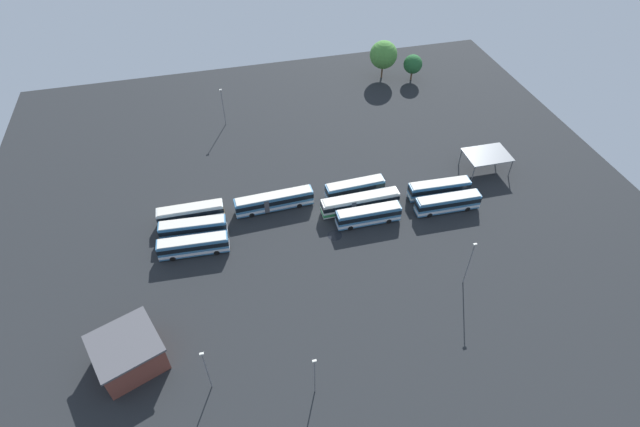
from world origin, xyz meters
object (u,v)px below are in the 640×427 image
Objects in this scene: bus_row2_slot0 at (368,215)px; tree_northwest at (383,55)px; bus_row2_slot1 at (360,203)px; bus_row3_slot0 at (448,203)px; lamp_post_by_building at (223,106)px; lamp_post_near_entrance at (315,375)px; bus_row0_slot0 at (194,246)px; bus_row2_slot2 at (355,188)px; bus_row3_slot1 at (439,189)px; tree_south_edge at (413,64)px; bus_row0_slot2 at (191,213)px; lamp_post_far_corner at (206,369)px; depot_building at (128,353)px; lamp_post_mid_lot at (469,262)px; maintenance_shelter at (487,155)px; bus_row1_slot2 at (274,201)px; bus_row0_slot1 at (193,228)px.

tree_northwest reaches higher than bus_row2_slot0.
bus_row3_slot0 is (15.93, -4.20, -0.00)m from bus_row2_slot1.
lamp_post_near_entrance is at bearing -86.30° from lamp_post_by_building.
bus_row0_slot0 is 1.04× the size of bus_row2_slot2.
tree_northwest reaches higher than bus_row0_slot0.
bus_row0_slot0 is at bearing -173.69° from bus_row2_slot1.
bus_row3_slot0 and bus_row3_slot1 have the same top height.
tree_south_edge is (45.51, 77.88, -0.07)m from lamp_post_near_entrance.
lamp_post_near_entrance is (14.02, -37.99, 2.66)m from bus_row0_slot2.
lamp_post_far_corner is 1.27× the size of tree_south_edge.
bus_row0_slot0 is 0.81× the size of bus_row2_slot1.
tree_northwest is at bearing 156.30° from tree_south_edge.
lamp_post_by_building reaches higher than lamp_post_near_entrance.
depot_building is at bearing -155.76° from bus_row2_slot0.
bus_row3_slot0 is 52.66m from lamp_post_far_corner.
bus_row3_slot1 is 46.82m from lamp_post_near_entrance.
bus_row0_slot0 is 45.78m from lamp_post_mid_lot.
bus_row2_slot1 is 1.65× the size of lamp_post_by_building.
lamp_post_by_building reaches higher than depot_building.
lamp_post_mid_lot reaches higher than bus_row0_slot0.
bus_row0_slot2 is 40.58m from lamp_post_near_entrance.
lamp_post_far_corner is (0.48, -33.85, 2.96)m from bus_row0_slot2.
bus_row0_slot0 is 1.01× the size of bus_row2_slot0.
bus_row2_slot0 and bus_row2_slot1 have the same top height.
lamp_post_by_building is (9.58, 30.68, 3.15)m from bus_row0_slot2.
depot_building is 94.17m from tree_northwest.
bus_row0_slot2 is 33.98m from lamp_post_far_corner.
bus_row3_slot1 is 1.40× the size of lamp_post_far_corner.
depot_building is 26.49m from lamp_post_near_entrance.
bus_row0_slot0 is at bearing -90.50° from bus_row0_slot2.
depot_building reaches higher than bus_row0_slot0.
lamp_post_far_corner is (-59.09, -34.08, 0.92)m from maintenance_shelter.
lamp_post_mid_lot is (10.74, -17.20, 3.26)m from bus_row2_slot0.
bus_row2_slot2 is at bearing -0.79° from bus_row1_slot2.
bus_row1_slot2 is at bearing 46.39° from depot_building.
bus_row2_slot0 is 1.06× the size of depot_building.
tree_northwest reaches higher than maintenance_shelter.
bus_row3_slot0 is 1.25× the size of tree_northwest.
bus_row2_slot0 is at bearing -15.32° from bus_row0_slot2.
bus_row0_slot0 is at bearing -141.03° from tree_south_edge.
tree_northwest is (21.16, 43.81, 4.57)m from bus_row2_slot2.
bus_row2_slot1 and bus_row3_slot0 have the same top height.
tree_south_edge is at bearing 36.48° from bus_row0_slot1.
depot_building reaches higher than bus_row2_slot2.
bus_row0_slot2 is 15.34m from bus_row1_slot2.
tree_northwest is at bearing 49.62° from bus_row1_slot2.
bus_row2_slot2 is at bearing 152.00° from bus_row3_slot0.
lamp_post_mid_lot reaches higher than bus_row2_slot0.
bus_row1_slot2 is 37.54m from lamp_post_near_entrance.
tree_northwest reaches higher than bus_row2_slot1.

